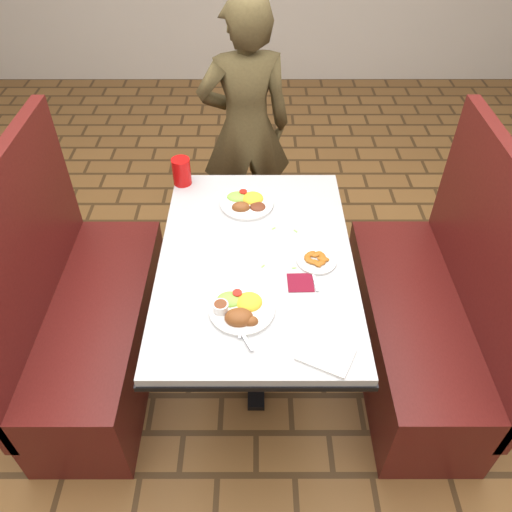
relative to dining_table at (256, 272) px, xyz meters
name	(u,v)px	position (x,y,z in m)	size (l,w,h in m)	color
dining_table	(256,272)	(0.00, 0.00, 0.00)	(0.81, 1.21, 0.75)	#B4B6B9
booth_bench_left	(87,321)	(-0.80, 0.00, -0.32)	(0.47, 1.20, 1.17)	#581714
booth_bench_right	(425,321)	(0.80, 0.00, -0.32)	(0.47, 1.20, 1.17)	#581714
diner_person	(246,129)	(-0.06, 1.10, 0.08)	(0.54, 0.35, 1.47)	brown
near_dinner_plate	(240,307)	(-0.06, -0.30, 0.12)	(0.24, 0.24, 0.08)	white
far_dinner_plate	(247,201)	(-0.04, 0.35, 0.12)	(0.25, 0.25, 0.06)	white
plantain_plate	(317,260)	(0.25, -0.04, 0.11)	(0.16, 0.16, 0.02)	white
maroon_napkin	(300,283)	(0.17, -0.16, 0.10)	(0.10, 0.10, 0.00)	maroon
spoon_utensil	(314,278)	(0.23, -0.14, 0.10)	(0.01, 0.13, 0.00)	silver
red_tumbler	(182,171)	(-0.36, 0.53, 0.16)	(0.09, 0.09, 0.13)	red
paper_napkin	(326,354)	(0.24, -0.50, 0.10)	(0.18, 0.13, 0.01)	white
knife_utensil	(241,331)	(-0.05, -0.40, 0.11)	(0.01, 0.19, 0.00)	silver
fork_utensil	(240,320)	(-0.06, -0.35, 0.11)	(0.01, 0.16, 0.00)	silver
lettuce_shreds	(265,246)	(0.04, 0.06, 0.10)	(0.28, 0.32, 0.00)	#84BA4A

